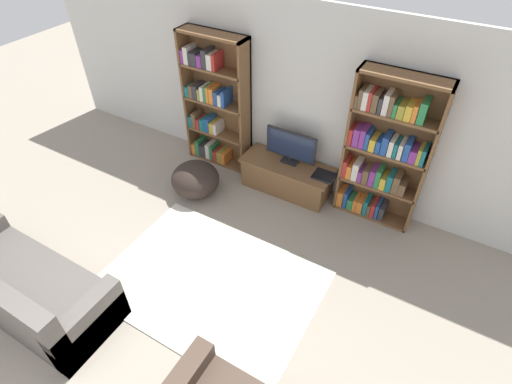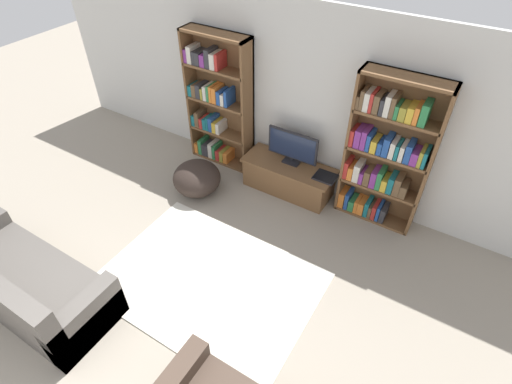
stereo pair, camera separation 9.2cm
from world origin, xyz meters
name	(u,v)px [view 2 (the right image)]	position (x,y,z in m)	size (l,w,h in m)	color
wall_back	(309,104)	(0.00, 4.23, 1.30)	(8.80, 0.06, 2.60)	silver
bookshelf_left	(217,103)	(-1.40, 4.06, 0.99)	(1.03, 0.30, 2.06)	brown
bookshelf_right	(385,155)	(1.16, 4.05, 1.00)	(1.03, 0.30, 2.06)	brown
tv_stand	(288,177)	(-0.07, 3.91, 0.23)	(1.35, 0.53, 0.46)	brown
television	(293,147)	(-0.07, 3.97, 0.73)	(0.75, 0.16, 0.50)	black
laptop	(325,177)	(0.49, 3.91, 0.47)	(0.30, 0.26, 0.03)	#28282D
area_rug	(209,282)	(-0.07, 1.93, 0.01)	(2.46, 1.76, 0.02)	beige
couch_left_sectional	(24,285)	(-1.62, 0.69, 0.29)	(2.04, 0.85, 0.87)	#56514C
beanbag_ottoman	(197,178)	(-1.19, 3.18, 0.24)	(0.69, 0.69, 0.49)	#2D231E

